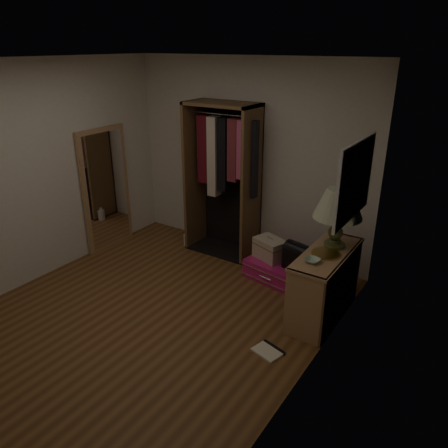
{
  "coord_description": "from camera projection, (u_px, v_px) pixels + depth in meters",
  "views": [
    {
      "loc": [
        2.86,
        -2.94,
        2.74
      ],
      "look_at": [
        0.3,
        0.95,
        0.8
      ],
      "focal_mm": 35.0,
      "sensor_mm": 36.0,
      "label": 1
    }
  ],
  "objects": [
    {
      "name": "ground",
      "position": [
        153.0,
        314.0,
        4.77
      ],
      "size": [
        4.0,
        4.0,
        0.0
      ],
      "primitive_type": "plane",
      "color": "brown",
      "rests_on": "ground"
    },
    {
      "name": "room_walls",
      "position": [
        153.0,
        182.0,
        4.19
      ],
      "size": [
        3.52,
        4.02,
        2.6
      ],
      "color": "beige",
      "rests_on": "ground"
    },
    {
      "name": "console_bookshelf",
      "position": [
        326.0,
        281.0,
        4.64
      ],
      "size": [
        0.42,
        1.12,
        0.75
      ],
      "color": "#A87B51",
      "rests_on": "ground"
    },
    {
      "name": "open_wardrobe",
      "position": [
        225.0,
        167.0,
        5.78
      ],
      "size": [
        1.01,
        0.5,
        2.05
      ],
      "color": "brown",
      "rests_on": "ground"
    },
    {
      "name": "floor_mirror",
      "position": [
        106.0,
        189.0,
        6.08
      ],
      "size": [
        0.06,
        0.8,
        1.7
      ],
      "color": "#A47950",
      "rests_on": "ground"
    },
    {
      "name": "pink_suitcase",
      "position": [
        279.0,
        270.0,
        5.44
      ],
      "size": [
        0.85,
        0.68,
        0.24
      ],
      "rotation": [
        0.0,
        0.0,
        -0.17
      ],
      "color": "#C41765",
      "rests_on": "ground"
    },
    {
      "name": "train_case",
      "position": [
        270.0,
        249.0,
        5.43
      ],
      "size": [
        0.45,
        0.38,
        0.28
      ],
      "rotation": [
        0.0,
        0.0,
        -0.34
      ],
      "color": "#B9A88D",
      "rests_on": "pink_suitcase"
    },
    {
      "name": "black_bag",
      "position": [
        298.0,
        256.0,
        5.15
      ],
      "size": [
        0.35,
        0.27,
        0.34
      ],
      "rotation": [
        0.0,
        0.0,
        -0.23
      ],
      "color": "black",
      "rests_on": "pink_suitcase"
    },
    {
      "name": "table_lamp",
      "position": [
        338.0,
        205.0,
        4.43
      ],
      "size": [
        0.6,
        0.6,
        0.63
      ],
      "rotation": [
        0.0,
        0.0,
        0.2
      ],
      "color": "#475026",
      "rests_on": "console_bookshelf"
    },
    {
      "name": "brass_tray",
      "position": [
        326.0,
        254.0,
        4.43
      ],
      "size": [
        0.38,
        0.38,
        0.02
      ],
      "rotation": [
        0.0,
        0.0,
        0.41
      ],
      "color": "#B28A44",
      "rests_on": "console_bookshelf"
    },
    {
      "name": "ceramic_bowl",
      "position": [
        312.0,
        260.0,
        4.27
      ],
      "size": [
        0.17,
        0.17,
        0.04
      ],
      "primitive_type": "imported",
      "rotation": [
        0.0,
        0.0,
        -0.15
      ],
      "color": "#A2C2A8",
      "rests_on": "console_bookshelf"
    },
    {
      "name": "white_jug",
      "position": [
        188.0,
        239.0,
        6.36
      ],
      "size": [
        0.14,
        0.14,
        0.2
      ],
      "rotation": [
        0.0,
        0.0,
        -0.28
      ],
      "color": "silver",
      "rests_on": "ground"
    },
    {
      "name": "floor_book",
      "position": [
        269.0,
        351.0,
        4.18
      ],
      "size": [
        0.31,
        0.27,
        0.02
      ],
      "rotation": [
        0.0,
        0.0,
        -0.26
      ],
      "color": "#F5ECCE",
      "rests_on": "ground"
    }
  ]
}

